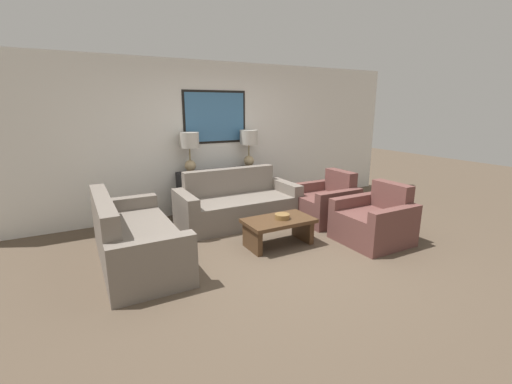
# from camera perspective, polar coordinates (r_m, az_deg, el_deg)

# --- Properties ---
(ground_plane) EXTENTS (20.00, 20.00, 0.00)m
(ground_plane) POSITION_cam_1_polar(r_m,az_deg,el_deg) (4.61, 4.78, -10.16)
(ground_plane) COLOR brown
(back_wall) EXTENTS (7.90, 0.12, 2.65)m
(back_wall) POSITION_cam_1_polar(r_m,az_deg,el_deg) (6.33, -6.90, 8.96)
(back_wall) COLOR silver
(back_wall) RESTS_ON ground_plane
(console_table) EXTENTS (1.56, 0.36, 0.78)m
(console_table) POSITION_cam_1_polar(r_m,az_deg,el_deg) (6.25, -5.76, 0.17)
(console_table) COLOR black
(console_table) RESTS_ON ground_plane
(table_lamp_left) EXTENTS (0.33, 0.33, 0.69)m
(table_lamp_left) POSITION_cam_1_polar(r_m,az_deg,el_deg) (5.91, -11.04, 7.53)
(table_lamp_left) COLOR tan
(table_lamp_left) RESTS_ON console_table
(table_lamp_right) EXTENTS (0.33, 0.33, 0.69)m
(table_lamp_right) POSITION_cam_1_polar(r_m,az_deg,el_deg) (6.33, -1.21, 8.22)
(table_lamp_right) COLOR tan
(table_lamp_right) RESTS_ON console_table
(couch_by_back_wall) EXTENTS (1.97, 0.88, 0.87)m
(couch_by_back_wall) POSITION_cam_1_polar(r_m,az_deg,el_deg) (5.68, -3.09, -2.23)
(couch_by_back_wall) COLOR slate
(couch_by_back_wall) RESTS_ON ground_plane
(couch_by_side) EXTENTS (0.88, 1.97, 0.87)m
(couch_by_side) POSITION_cam_1_polar(r_m,az_deg,el_deg) (4.51, -19.68, -7.49)
(couch_by_side) COLOR slate
(couch_by_side) RESTS_ON ground_plane
(coffee_table) EXTENTS (0.96, 0.56, 0.38)m
(coffee_table) POSITION_cam_1_polar(r_m,az_deg,el_deg) (4.77, 3.78, -5.74)
(coffee_table) COLOR #4C331E
(coffee_table) RESTS_ON ground_plane
(decorative_bowl) EXTENTS (0.21, 0.21, 0.07)m
(decorative_bowl) POSITION_cam_1_polar(r_m,az_deg,el_deg) (4.74, 4.39, -4.07)
(decorative_bowl) COLOR olive
(decorative_bowl) RESTS_ON coffee_table
(armchair_near_back_wall) EXTENTS (0.87, 0.89, 0.83)m
(armchair_near_back_wall) POSITION_cam_1_polar(r_m,az_deg,el_deg) (5.90, 11.46, -1.93)
(armchair_near_back_wall) COLOR brown
(armchair_near_back_wall) RESTS_ON ground_plane
(armchair_near_camera) EXTENTS (0.87, 0.89, 0.83)m
(armchair_near_camera) POSITION_cam_1_polar(r_m,az_deg,el_deg) (5.16, 19.08, -4.77)
(armchair_near_camera) COLOR brown
(armchair_near_camera) RESTS_ON ground_plane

